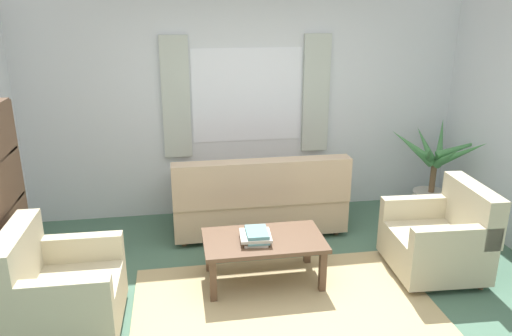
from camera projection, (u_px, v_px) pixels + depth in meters
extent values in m
plane|color=#476B56|center=(286.00, 308.00, 4.22)|extent=(6.24, 6.24, 0.00)
cube|color=silver|center=(246.00, 107.00, 5.92)|extent=(5.32, 0.12, 2.60)
cube|color=white|center=(247.00, 95.00, 5.82)|extent=(1.30, 0.01, 1.10)
cube|color=#B2BCB2|center=(176.00, 98.00, 5.66)|extent=(0.32, 0.06, 1.40)
cube|color=#B2BCB2|center=(316.00, 94.00, 5.92)|extent=(0.32, 0.06, 1.40)
cube|color=tan|center=(286.00, 308.00, 4.21)|extent=(2.58, 1.67, 0.01)
cube|color=tan|center=(257.00, 208.00, 5.66)|extent=(1.90, 0.80, 0.38)
cube|color=tan|center=(263.00, 182.00, 5.22)|extent=(1.90, 0.20, 0.48)
cube|color=tan|center=(332.00, 178.00, 5.69)|extent=(0.16, 0.80, 0.24)
cube|color=tan|center=(180.00, 187.00, 5.43)|extent=(0.16, 0.80, 0.24)
cylinder|color=brown|center=(321.00, 211.00, 6.14)|extent=(0.06, 0.06, 0.06)
cylinder|color=brown|center=(183.00, 220.00, 5.88)|extent=(0.06, 0.06, 0.06)
cylinder|color=brown|center=(336.00, 231.00, 5.58)|extent=(0.06, 0.06, 0.06)
cylinder|color=brown|center=(184.00, 243.00, 5.31)|extent=(0.06, 0.06, 0.06)
cube|color=#BCB293|center=(69.00, 302.00, 3.89)|extent=(0.82, 0.85, 0.36)
cube|color=#BCB293|center=(17.00, 259.00, 3.71)|extent=(0.20, 0.84, 0.46)
cube|color=#BCB293|center=(53.00, 296.00, 3.46)|extent=(0.80, 0.13, 0.22)
cube|color=#BCB293|center=(74.00, 248.00, 4.13)|extent=(0.80, 0.13, 0.22)
cylinder|color=brown|center=(118.00, 298.00, 4.32)|extent=(0.05, 0.05, 0.06)
cylinder|color=brown|center=(42.00, 304.00, 4.23)|extent=(0.05, 0.05, 0.06)
cube|color=#BCB293|center=(433.00, 249.00, 4.72)|extent=(0.84, 0.88, 0.36)
cube|color=#BCB293|center=(472.00, 208.00, 4.63)|extent=(0.22, 0.85, 0.46)
cube|color=#BCB293|center=(420.00, 207.00, 4.97)|extent=(0.80, 0.16, 0.22)
cube|color=#BCB293|center=(456.00, 239.00, 4.29)|extent=(0.80, 0.16, 0.22)
cylinder|color=brown|center=(386.00, 254.00, 5.07)|extent=(0.05, 0.05, 0.06)
cylinder|color=brown|center=(414.00, 290.00, 4.43)|extent=(0.05, 0.05, 0.06)
cylinder|color=brown|center=(445.00, 251.00, 5.14)|extent=(0.05, 0.05, 0.06)
cylinder|color=brown|center=(481.00, 286.00, 4.50)|extent=(0.05, 0.05, 0.06)
cube|color=brown|center=(264.00, 240.00, 4.51)|extent=(1.10, 0.64, 0.04)
cube|color=brown|center=(213.00, 281.00, 4.26)|extent=(0.06, 0.06, 0.40)
cube|color=brown|center=(323.00, 271.00, 4.41)|extent=(0.06, 0.06, 0.40)
cube|color=brown|center=(209.00, 253.00, 4.75)|extent=(0.06, 0.06, 0.40)
cube|color=brown|center=(307.00, 245.00, 4.90)|extent=(0.06, 0.06, 0.40)
cube|color=beige|center=(256.00, 240.00, 4.45)|extent=(0.24, 0.31, 0.02)
cube|color=#5B8E93|center=(257.00, 237.00, 4.46)|extent=(0.21, 0.33, 0.02)
cube|color=beige|center=(255.00, 236.00, 4.43)|extent=(0.30, 0.31, 0.03)
cube|color=#5B8E93|center=(257.00, 232.00, 4.44)|extent=(0.20, 0.28, 0.03)
cylinder|color=#B7B2A8|center=(430.00, 203.00, 6.07)|extent=(0.43, 0.43, 0.29)
cylinder|color=brown|center=(433.00, 179.00, 5.97)|extent=(0.07, 0.07, 0.34)
cone|color=#47894C|center=(463.00, 147.00, 5.86)|extent=(0.64, 0.20, 0.31)
cone|color=#47894C|center=(441.00, 140.00, 6.13)|extent=(0.38, 0.53, 0.53)
cone|color=#47894C|center=(425.00, 144.00, 6.12)|extent=(0.10, 0.51, 0.39)
cone|color=#47894C|center=(411.00, 145.00, 6.00)|extent=(0.45, 0.47, 0.39)
cone|color=#47894C|center=(418.00, 153.00, 5.78)|extent=(0.48, 0.19, 0.40)
cone|color=#47894C|center=(430.00, 154.00, 5.61)|extent=(0.40, 0.54, 0.39)
cone|color=#47894C|center=(447.00, 158.00, 5.64)|extent=(0.11, 0.45, 0.37)
cone|color=#47894C|center=(463.00, 153.00, 5.64)|extent=(0.37, 0.54, 0.46)
cube|color=brown|center=(7.00, 193.00, 4.45)|extent=(0.30, 0.04, 1.70)
cube|color=brown|center=(9.00, 212.00, 4.05)|extent=(0.02, 0.90, 1.70)
cube|color=brown|center=(7.00, 302.00, 4.29)|extent=(0.30, 0.86, 0.02)
cube|color=gold|center=(9.00, 228.00, 4.45)|extent=(0.28, 0.08, 0.21)
cube|color=#2D2D33|center=(6.00, 233.00, 4.37)|extent=(0.27, 0.08, 0.19)
cube|color=#335199|center=(3.00, 236.00, 4.28)|extent=(0.27, 0.08, 0.23)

